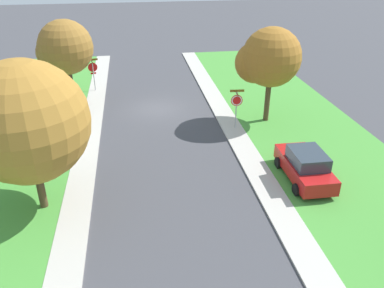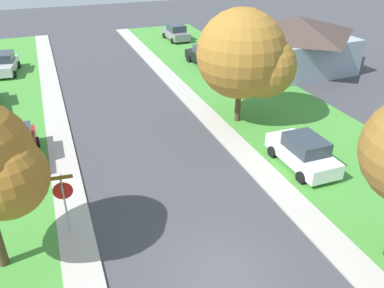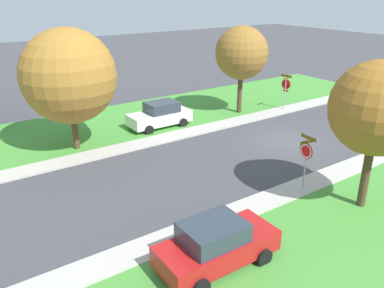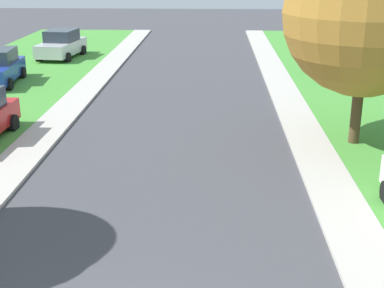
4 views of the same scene
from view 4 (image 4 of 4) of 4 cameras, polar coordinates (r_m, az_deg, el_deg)
sidewalk_east at (r=19.62m, az=11.92°, el=0.75°), size 1.40×56.00×0.10m
sidewalk_west at (r=20.29m, az=-15.26°, el=1.09°), size 1.40×56.00×0.10m
car_black_near_corner at (r=30.88m, az=16.39°, el=8.69°), size 2.45×4.50×1.76m
car_grey_across_road at (r=40.10m, az=13.90°, el=11.19°), size 2.15×4.36×1.76m
car_silver_kerbside_mid at (r=35.04m, az=-13.55°, el=10.11°), size 2.40×4.48×1.76m
tree_across_right at (r=18.37m, az=18.91°, el=12.28°), size 5.73×5.33×7.07m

